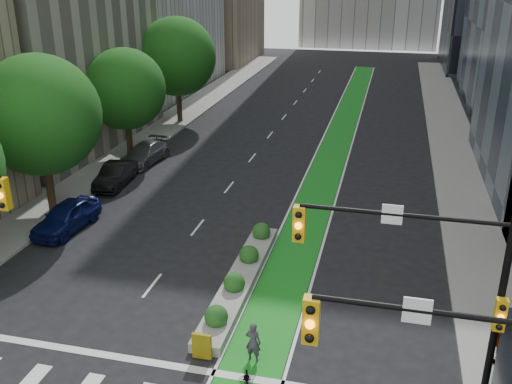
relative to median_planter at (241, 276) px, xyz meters
The scene contains 13 objects.
sidewalk_left 22.18m from the median_planter, 125.89° to the left, with size 3.60×90.00×0.15m, color gray.
sidewalk_right 20.86m from the median_planter, 59.45° to the left, with size 3.60×90.00×0.15m, color gray.
bike_lane_paint 23.04m from the median_planter, 85.52° to the left, with size 2.20×70.00×0.01m, color #17821E.
tree_mid 14.16m from the median_planter, 157.87° to the left, with size 6.40×6.40×8.78m.
tree_midfar 19.84m from the median_planter, 129.19° to the left, with size 5.60×5.60×7.76m.
tree_far 28.29m from the median_planter, 116.05° to the left, with size 6.60×6.60×9.00m.
signal_right 10.89m from the median_planter, 41.32° to the right, with size 5.82×0.51×7.20m.
median_planter is the anchor object (origin of this frame).
cyclist 5.19m from the median_planter, 70.14° to the right, with size 0.56×0.37×1.53m, color #38333D.
parked_car_left_near 10.69m from the median_planter, 162.95° to the left, with size 1.78×4.44×1.51m, color #0D1550.
parked_car_left_mid 14.41m from the median_planter, 137.95° to the left, with size 1.47×4.22×1.39m, color black.
parked_car_left_far 17.74m from the median_planter, 127.11° to the left, with size 1.95×4.79×1.39m, color #535558.
pedestrian_far 10.63m from the median_planter, 17.87° to the right, with size 1.10×0.46×1.88m, color gray.
Camera 1 is at (6.90, -13.74, 12.96)m, focal length 40.00 mm.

